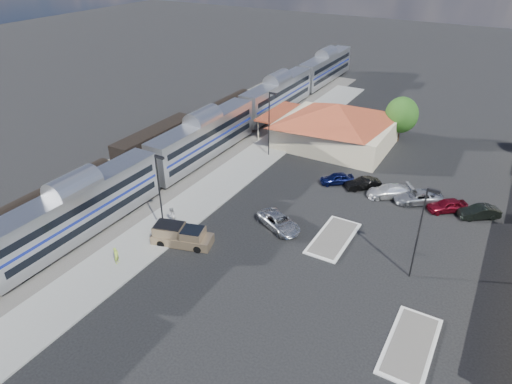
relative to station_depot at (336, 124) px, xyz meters
The scene contains 22 objects.
ground 24.63m from the station_depot, 79.24° to the right, with size 280.00×280.00×0.00m, color black.
railbed 23.14m from the station_depot, 135.78° to the right, with size 16.00×100.00×0.12m, color #4C4944.
platform 19.71m from the station_depot, 112.45° to the right, with size 5.50×92.00×0.18m, color gray.
passenger_train 18.76m from the station_depot, 135.77° to the right, with size 3.00×104.00×5.55m.
freight_cars 25.13m from the station_depot, 140.76° to the right, with size 2.80×46.00×4.00m.
station_depot is the anchor object (origin of this frame).
traffic_island_south 23.80m from the station_depot, 68.74° to the right, with size 3.30×7.50×0.21m.
traffic_island_north 37.12m from the station_depot, 59.88° to the right, with size 3.30×7.50×0.21m.
lamp_plat_s 30.74m from the station_depot, 101.94° to the right, with size 1.08×0.25×9.00m.
lamp_plat_n 10.45m from the station_depot, 128.41° to the right, with size 1.08×0.25×9.00m.
lamp_lot 29.30m from the station_depot, 55.24° to the right, with size 1.08×0.25×9.00m.
tree_depot 9.69m from the station_depot, 38.43° to the left, with size 4.71×4.71×6.63m.
pickup_truck 30.56m from the station_depot, 97.43° to the right, with size 6.23×3.70×2.03m.
suv 23.31m from the station_depot, 82.73° to the right, with size 2.44×5.29×1.47m, color #ADAFB5.
person_a 36.53m from the station_depot, 101.34° to the right, with size 0.62×0.41×1.69m, color #B0D342.
person_b 28.96m from the station_depot, 104.13° to the right, with size 0.93×0.73×1.92m, color silver.
parked_car_a 12.07m from the station_depot, 67.19° to the right, with size 1.64×4.07×1.39m, color #0D1444.
parked_car_b 13.38m from the station_depot, 53.71° to the right, with size 1.45×4.17×1.37m, color black.
parked_car_c 15.66m from the station_depot, 44.78° to the right, with size 2.08×5.12×1.48m, color white.
parked_car_d 17.87m from the station_depot, 36.77° to the right, with size 2.49×5.41×1.50m, color #97999F.
parked_car_e 20.66m from the station_depot, 32.09° to the right, with size 1.72×4.27×1.45m, color maroon.
parked_car_f 23.28m from the station_depot, 27.25° to the right, with size 1.51×4.32×1.42m, color black.
Camera 1 is at (15.93, -34.26, 26.56)m, focal length 32.00 mm.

